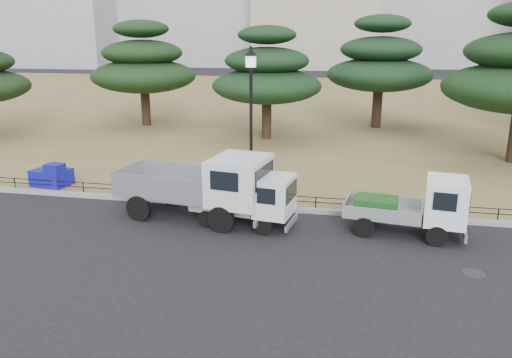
% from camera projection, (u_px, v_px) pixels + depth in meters
% --- Properties ---
extents(ground, '(220.00, 220.00, 0.00)m').
position_uv_depth(ground, '(243.00, 237.00, 15.47)').
color(ground, black).
extents(lawn, '(120.00, 56.00, 0.15)m').
position_uv_depth(lawn, '(321.00, 105.00, 44.24)').
color(lawn, olive).
rests_on(lawn, ground).
extents(curb, '(120.00, 0.25, 0.16)m').
position_uv_depth(curb, '(259.00, 207.00, 17.90)').
color(curb, gray).
rests_on(curb, ground).
extents(truck_large, '(5.38, 2.74, 2.24)m').
position_uv_depth(truck_large, '(202.00, 183.00, 16.71)').
color(truck_large, black).
rests_on(truck_large, ground).
extents(truck_kei_front, '(3.43, 1.80, 1.73)m').
position_uv_depth(truck_kei_front, '(251.00, 200.00, 16.15)').
color(truck_kei_front, black).
rests_on(truck_kei_front, ground).
extents(truck_kei_rear, '(3.76, 1.98, 1.88)m').
position_uv_depth(truck_kei_rear, '(414.00, 206.00, 15.39)').
color(truck_kei_rear, black).
rests_on(truck_kei_rear, ground).
extents(street_lamp, '(0.49, 0.49, 5.43)m').
position_uv_depth(street_lamp, '(251.00, 101.00, 17.21)').
color(street_lamp, black).
rests_on(street_lamp, lawn).
extents(pipe_fence, '(38.00, 0.04, 0.40)m').
position_uv_depth(pipe_fence, '(260.00, 196.00, 17.94)').
color(pipe_fence, black).
rests_on(pipe_fence, lawn).
extents(tarp_pile, '(1.57, 1.25, 0.95)m').
position_uv_depth(tarp_pile, '(52.00, 176.00, 20.13)').
color(tarp_pile, '#14149E').
rests_on(tarp_pile, lawn).
extents(manhole, '(0.60, 0.60, 0.01)m').
position_uv_depth(manhole, '(474.00, 273.00, 13.08)').
color(manhole, '#2D2D30').
rests_on(manhole, ground).
extents(pine_west_near, '(6.83, 6.83, 6.83)m').
position_uv_depth(pine_west_near, '(143.00, 66.00, 32.70)').
color(pine_west_near, black).
rests_on(pine_west_near, lawn).
extents(pine_center_left, '(6.31, 6.31, 6.41)m').
position_uv_depth(pine_center_left, '(267.00, 74.00, 28.43)').
color(pine_center_left, black).
rests_on(pine_center_left, lawn).
extents(pine_center_right, '(6.71, 6.71, 7.12)m').
position_uv_depth(pine_center_right, '(380.00, 63.00, 31.81)').
color(pine_center_right, black).
rests_on(pine_center_right, lawn).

